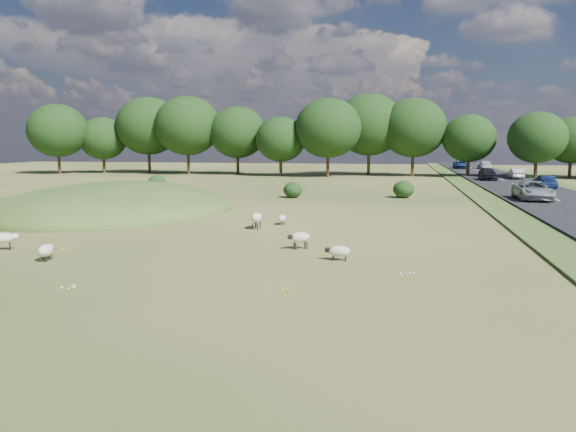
# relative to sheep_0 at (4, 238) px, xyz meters

# --- Properties ---
(ground) EXTENTS (160.00, 160.00, 0.00)m
(ground) POSITION_rel_sheep_0_xyz_m (9.64, 22.59, -0.56)
(ground) COLOR #2D4B17
(ground) RESTS_ON ground
(mound) EXTENTS (16.00, 20.00, 4.00)m
(mound) POSITION_rel_sheep_0_xyz_m (-2.36, 14.59, -0.56)
(mound) COLOR #33561E
(mound) RESTS_ON ground
(road) EXTENTS (8.00, 150.00, 0.25)m
(road) POSITION_rel_sheep_0_xyz_m (29.64, 32.59, -0.44)
(road) COLOR black
(road) RESTS_ON ground
(treeline) EXTENTS (96.28, 14.66, 11.70)m
(treeline) POSITION_rel_sheep_0_xyz_m (8.59, 58.02, 6.00)
(treeline) COLOR black
(treeline) RESTS_ON ground
(shrubs) EXTENTS (25.79, 6.00, 1.55)m
(shrubs) POSITION_rel_sheep_0_xyz_m (5.90, 28.25, 0.18)
(shrubs) COLOR black
(shrubs) RESTS_ON ground
(sheep_0) EXTENTS (1.08, 0.98, 0.81)m
(sheep_0) POSITION_rel_sheep_0_xyz_m (0.00, 0.00, 0.00)
(sheep_0) COLOR beige
(sheep_0) RESTS_ON ground
(sheep_1) EXTENTS (0.46, 1.00, 0.57)m
(sheep_1) POSITION_rel_sheep_0_xyz_m (10.58, 10.14, -0.20)
(sheep_1) COLOR beige
(sheep_1) RESTS_ON ground
(sheep_2) EXTENTS (0.56, 1.26, 0.91)m
(sheep_2) POSITION_rel_sheep_0_xyz_m (9.53, 8.27, 0.08)
(sheep_2) COLOR beige
(sheep_2) RESTS_ON ground
(sheep_3) EXTENTS (1.07, 0.49, 0.61)m
(sheep_3) POSITION_rel_sheep_0_xyz_m (14.91, 0.77, -0.18)
(sheep_3) COLOR beige
(sheep_3) RESTS_ON ground
(sheep_4) EXTENTS (1.10, 0.87, 0.78)m
(sheep_4) POSITION_rel_sheep_0_xyz_m (12.92, 2.87, -0.02)
(sheep_4) COLOR beige
(sheep_4) RESTS_ON ground
(sheep_5) EXTENTS (0.72, 1.22, 0.68)m
(sheep_5) POSITION_rel_sheep_0_xyz_m (3.17, -1.58, -0.14)
(sheep_5) COLOR beige
(sheep_5) RESTS_ON ground
(car_0) EXTENTS (1.37, 3.94, 1.30)m
(car_0) POSITION_rel_sheep_0_xyz_m (31.54, 52.29, 0.34)
(car_0) COLOR #ACAFB4
(car_0) RESTS_ON road
(car_2) EXTENTS (1.82, 4.52, 1.54)m
(car_2) POSITION_rel_sheep_0_xyz_m (27.74, 49.36, 0.46)
(car_2) COLOR black
(car_2) RESTS_ON road
(car_3) EXTENTS (2.30, 4.98, 1.39)m
(car_3) POSITION_rel_sheep_0_xyz_m (27.74, 79.86, 0.38)
(car_3) COLOR navy
(car_3) RESTS_ON road
(car_5) EXTENTS (1.88, 4.62, 1.34)m
(car_5) POSITION_rel_sheep_0_xyz_m (31.54, 78.74, 0.36)
(car_5) COLOR white
(car_5) RESTS_ON road
(car_6) EXTENTS (2.47, 5.35, 1.49)m
(car_6) POSITION_rel_sheep_0_xyz_m (27.74, 25.57, 0.43)
(car_6) COLOR #9FA3A7
(car_6) RESTS_ON road
(car_7) EXTENTS (1.82, 4.49, 1.30)m
(car_7) POSITION_rel_sheep_0_xyz_m (31.54, 38.14, 0.34)
(car_7) COLOR navy
(car_7) RESTS_ON road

